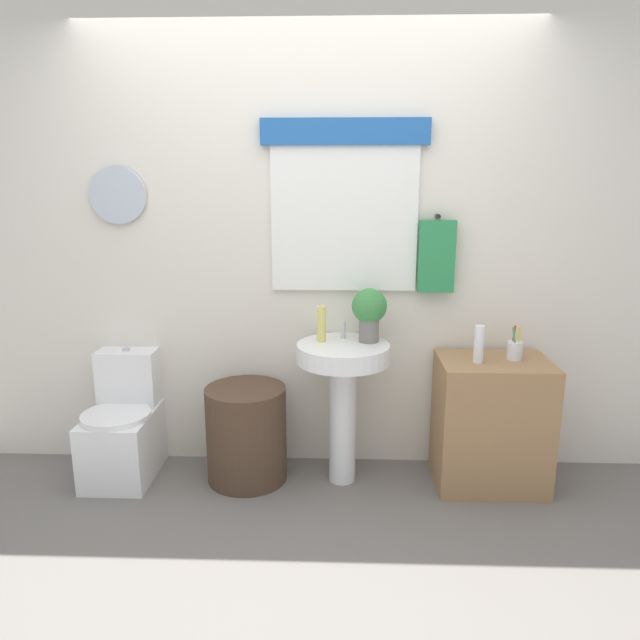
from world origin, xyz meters
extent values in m
plane|color=slate|center=(0.00, 0.00, 0.00)|extent=(8.00, 8.00, 0.00)
cube|color=silver|center=(0.00, 1.15, 1.30)|extent=(4.40, 0.10, 2.60)
cube|color=white|center=(0.20, 1.08, 1.46)|extent=(0.81, 0.03, 0.80)
cube|color=#235BA3|center=(0.20, 1.07, 1.93)|extent=(0.91, 0.04, 0.14)
cylinder|color=silver|center=(-1.06, 1.08, 1.59)|extent=(0.32, 0.03, 0.32)
cylinder|color=black|center=(0.72, 1.07, 1.48)|extent=(0.02, 0.06, 0.02)
cube|color=#2D894C|center=(0.72, 1.05, 1.26)|extent=(0.20, 0.05, 0.40)
cube|color=white|center=(-1.06, 0.85, 0.19)|extent=(0.36, 0.50, 0.38)
cylinder|color=white|center=(-1.06, 0.79, 0.40)|extent=(0.38, 0.38, 0.03)
cube|color=white|center=(-1.06, 1.02, 0.55)|extent=(0.34, 0.18, 0.32)
cylinder|color=silver|center=(-1.06, 1.02, 0.72)|extent=(0.04, 0.04, 0.02)
cylinder|color=#4C3828|center=(-0.34, 0.85, 0.27)|extent=(0.45, 0.45, 0.55)
cylinder|color=white|center=(0.20, 0.85, 0.35)|extent=(0.15, 0.15, 0.71)
cylinder|color=white|center=(0.20, 0.85, 0.76)|extent=(0.51, 0.51, 0.10)
cylinder|color=silver|center=(0.20, 0.97, 0.86)|extent=(0.03, 0.03, 0.10)
cube|color=#9E754C|center=(1.03, 0.85, 0.36)|extent=(0.59, 0.44, 0.72)
cylinder|color=#DBD166|center=(0.08, 0.90, 0.91)|extent=(0.05, 0.05, 0.20)
cylinder|color=slate|center=(0.34, 0.91, 0.87)|extent=(0.11, 0.11, 0.12)
sphere|color=#3D8442|center=(0.34, 0.91, 1.01)|extent=(0.19, 0.19, 0.19)
cylinder|color=white|center=(0.92, 0.81, 0.83)|extent=(0.05, 0.05, 0.20)
cylinder|color=silver|center=(1.13, 0.87, 0.77)|extent=(0.08, 0.08, 0.10)
cylinder|color=yellow|center=(1.15, 0.87, 0.82)|extent=(0.01, 0.02, 0.18)
cylinder|color=red|center=(1.13, 0.89, 0.82)|extent=(0.03, 0.02, 0.18)
cylinder|color=green|center=(1.13, 0.85, 0.82)|extent=(0.04, 0.02, 0.18)
camera|label=1|loc=(0.18, -2.19, 1.67)|focal=32.74mm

